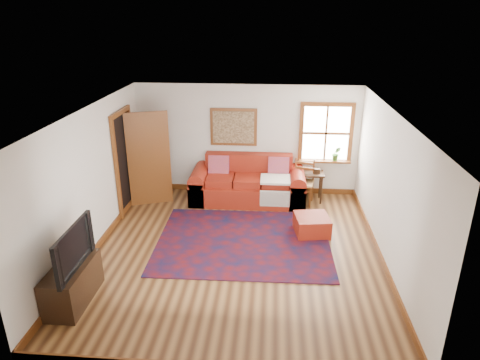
# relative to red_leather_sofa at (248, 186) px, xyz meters

# --- Properties ---
(ground) EXTENTS (5.50, 5.50, 0.00)m
(ground) POSITION_rel_red_leather_sofa_xyz_m (-0.07, -2.26, -0.33)
(ground) COLOR #432512
(ground) RESTS_ON ground
(room_envelope) EXTENTS (5.04, 5.54, 2.52)m
(room_envelope) POSITION_rel_red_leather_sofa_xyz_m (-0.07, -2.25, 1.32)
(room_envelope) COLOR silver
(room_envelope) RESTS_ON ground
(window) EXTENTS (1.18, 0.20, 1.38)m
(window) POSITION_rel_red_leather_sofa_xyz_m (1.72, 0.44, 0.99)
(window) COLOR white
(window) RESTS_ON ground
(doorway) EXTENTS (0.89, 1.08, 2.14)m
(doorway) POSITION_rel_red_leather_sofa_xyz_m (-2.27, -0.48, 0.74)
(doorway) COLOR black
(doorway) RESTS_ON ground
(framed_artwork) EXTENTS (1.05, 0.07, 0.85)m
(framed_artwork) POSITION_rel_red_leather_sofa_xyz_m (-0.37, 0.45, 1.22)
(framed_artwork) COLOR brown
(framed_artwork) RESTS_ON ground
(persian_rug) EXTENTS (3.19, 2.57, 0.02)m
(persian_rug) POSITION_rel_red_leather_sofa_xyz_m (0.03, -1.91, -0.32)
(persian_rug) COLOR #500B0E
(persian_rug) RESTS_ON ground
(red_leather_sofa) EXTENTS (2.52, 1.04, 0.99)m
(red_leather_sofa) POSITION_rel_red_leather_sofa_xyz_m (0.00, 0.00, 0.00)
(red_leather_sofa) COLOR maroon
(red_leather_sofa) RESTS_ON ground
(red_ottoman) EXTENTS (0.70, 0.70, 0.35)m
(red_ottoman) POSITION_rel_red_leather_sofa_xyz_m (1.31, -1.48, -0.15)
(red_ottoman) COLOR maroon
(red_ottoman) RESTS_ON ground
(side_table) EXTENTS (0.55, 0.41, 0.66)m
(side_table) POSITION_rel_red_leather_sofa_xyz_m (1.38, 0.06, 0.21)
(side_table) COLOR black
(side_table) RESTS_ON ground
(ladder_back_chair) EXTENTS (0.53, 0.52, 0.98)m
(ladder_back_chair) POSITION_rel_red_leather_sofa_xyz_m (1.21, -0.06, 0.20)
(ladder_back_chair) COLOR tan
(ladder_back_chair) RESTS_ON ground
(media_cabinet) EXTENTS (0.48, 1.06, 0.59)m
(media_cabinet) POSITION_rel_red_leather_sofa_xyz_m (-2.31, -3.83, -0.03)
(media_cabinet) COLOR black
(media_cabinet) RESTS_ON ground
(television) EXTENTS (0.15, 1.12, 0.64)m
(television) POSITION_rel_red_leather_sofa_xyz_m (-2.29, -3.86, 0.58)
(television) COLOR black
(television) RESTS_ON media_cabinet
(candle_hurricane) EXTENTS (0.12, 0.12, 0.18)m
(candle_hurricane) POSITION_rel_red_leather_sofa_xyz_m (-2.26, -3.45, 0.34)
(candle_hurricane) COLOR silver
(candle_hurricane) RESTS_ON media_cabinet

